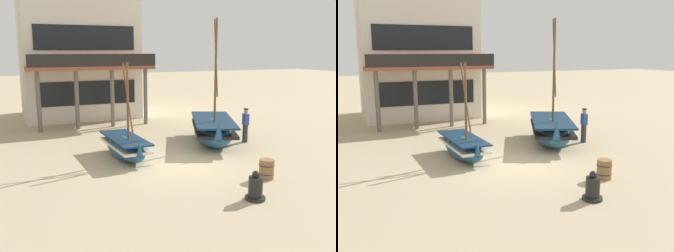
{
  "view_description": "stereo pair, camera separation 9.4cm",
  "coord_description": "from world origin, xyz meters",
  "views": [
    {
      "loc": [
        -6.23,
        -13.21,
        4.47
      ],
      "look_at": [
        0.0,
        1.0,
        1.4
      ],
      "focal_mm": 41.12,
      "sensor_mm": 36.0,
      "label": 1
    },
    {
      "loc": [
        -6.14,
        -13.25,
        4.47
      ],
      "look_at": [
        0.0,
        1.0,
        1.4
      ],
      "focal_mm": 41.12,
      "sensor_mm": 36.0,
      "label": 2
    }
  ],
  "objects": [
    {
      "name": "harbor_building_main",
      "position": [
        -1.23,
        13.5,
        5.18
      ],
      "size": [
        7.55,
        8.22,
        10.37
      ],
      "color": "silver",
      "rests_on": "ground"
    },
    {
      "name": "fisherman_by_hull",
      "position": [
        4.68,
        2.21,
        0.83
      ],
      "size": [
        0.28,
        0.39,
        1.68
      ],
      "color": "#33333D",
      "rests_on": "ground"
    },
    {
      "name": "fishing_boat_near_left",
      "position": [
        3.13,
        2.68,
        0.67
      ],
      "size": [
        3.62,
        5.09,
        5.91
      ],
      "color": "#23517A",
      "rests_on": "ground"
    },
    {
      "name": "wooden_barrel",
      "position": [
        2.17,
        -2.71,
        0.35
      ],
      "size": [
        0.56,
        0.56,
        0.7
      ],
      "color": "olive",
      "rests_on": "ground"
    },
    {
      "name": "fishing_boat_centre_large",
      "position": [
        -1.6,
        1.82,
        0.51
      ],
      "size": [
        1.34,
        3.58,
        4.0
      ],
      "color": "#23517A",
      "rests_on": "ground"
    },
    {
      "name": "ground_plane",
      "position": [
        0.0,
        0.0,
        0.0
      ],
      "size": [
        120.0,
        120.0,
        0.0
      ],
      "primitive_type": "plane",
      "color": "tan"
    },
    {
      "name": "capstan_winch",
      "position": [
        0.64,
        -4.16,
        0.36
      ],
      "size": [
        0.62,
        0.62,
        0.91
      ],
      "color": "black",
      "rests_on": "ground"
    }
  ]
}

